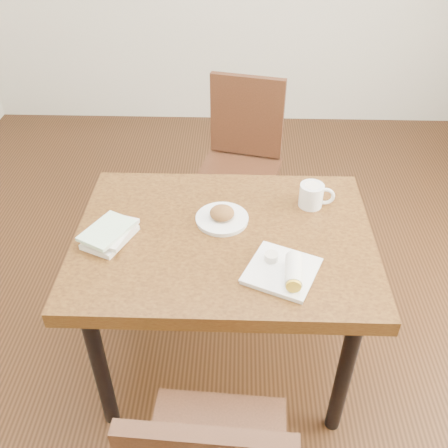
{
  "coord_description": "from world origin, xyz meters",
  "views": [
    {
      "loc": [
        0.05,
        -1.45,
        1.94
      ],
      "look_at": [
        0.0,
        0.0,
        0.8
      ],
      "focal_mm": 40.0,
      "sensor_mm": 36.0,
      "label": 1
    }
  ],
  "objects_px": {
    "chair_far": "(242,155)",
    "coffee_mug": "(312,195)",
    "plate_burrito": "(285,271)",
    "book_stack": "(110,234)",
    "plate_scone": "(222,217)",
    "table": "(224,252)"
  },
  "relations": [
    {
      "from": "table",
      "to": "chair_far",
      "type": "bearing_deg",
      "value": 85.9
    },
    {
      "from": "chair_far",
      "to": "book_stack",
      "type": "distance_m",
      "value": 1.11
    },
    {
      "from": "table",
      "to": "plate_scone",
      "type": "bearing_deg",
      "value": 97.0
    },
    {
      "from": "plate_scone",
      "to": "book_stack",
      "type": "bearing_deg",
      "value": -163.3
    },
    {
      "from": "plate_burrito",
      "to": "book_stack",
      "type": "bearing_deg",
      "value": 164.66
    },
    {
      "from": "coffee_mug",
      "to": "plate_burrito",
      "type": "distance_m",
      "value": 0.43
    },
    {
      "from": "coffee_mug",
      "to": "chair_far",
      "type": "bearing_deg",
      "value": 110.94
    },
    {
      "from": "coffee_mug",
      "to": "book_stack",
      "type": "bearing_deg",
      "value": -162.72
    },
    {
      "from": "plate_burrito",
      "to": "book_stack",
      "type": "xyz_separation_m",
      "value": [
        -0.63,
        0.17,
        0.0
      ]
    },
    {
      "from": "chair_far",
      "to": "coffee_mug",
      "type": "height_order",
      "value": "chair_far"
    },
    {
      "from": "coffee_mug",
      "to": "plate_burrito",
      "type": "relative_size",
      "value": 0.48
    },
    {
      "from": "coffee_mug",
      "to": "plate_burrito",
      "type": "height_order",
      "value": "coffee_mug"
    },
    {
      "from": "table",
      "to": "plate_burrito",
      "type": "xyz_separation_m",
      "value": [
        0.21,
        -0.21,
        0.11
      ]
    },
    {
      "from": "book_stack",
      "to": "plate_burrito",
      "type": "bearing_deg",
      "value": -15.34
    },
    {
      "from": "chair_far",
      "to": "plate_burrito",
      "type": "xyz_separation_m",
      "value": [
        0.15,
        -1.15,
        0.22
      ]
    },
    {
      "from": "coffee_mug",
      "to": "book_stack",
      "type": "height_order",
      "value": "coffee_mug"
    },
    {
      "from": "table",
      "to": "plate_burrito",
      "type": "distance_m",
      "value": 0.32
    },
    {
      "from": "plate_scone",
      "to": "plate_burrito",
      "type": "height_order",
      "value": "plate_burrito"
    },
    {
      "from": "coffee_mug",
      "to": "book_stack",
      "type": "distance_m",
      "value": 0.8
    },
    {
      "from": "table",
      "to": "book_stack",
      "type": "distance_m",
      "value": 0.44
    },
    {
      "from": "chair_far",
      "to": "coffee_mug",
      "type": "relative_size",
      "value": 6.7
    },
    {
      "from": "chair_far",
      "to": "plate_scone",
      "type": "bearing_deg",
      "value": -95.18
    }
  ]
}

